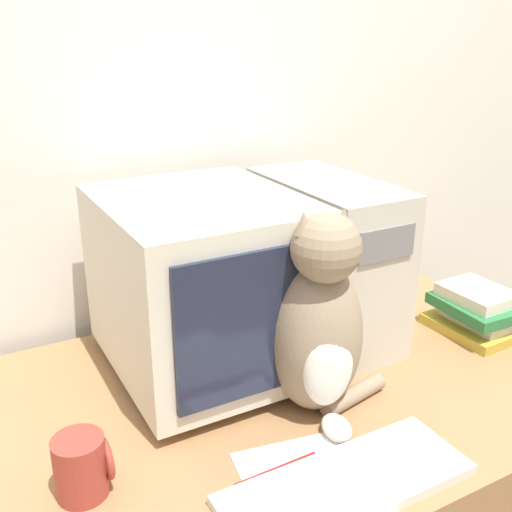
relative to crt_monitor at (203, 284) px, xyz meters
name	(u,v)px	position (x,y,z in m)	size (l,w,h in m)	color
wall_back	(184,102)	(0.11, 0.34, 0.33)	(7.00, 0.05, 2.50)	silver
crt_monitor	(203,284)	(0.00, 0.00, 0.00)	(0.39, 0.46, 0.39)	beige
computer_tower	(325,259)	(0.32, 0.01, -0.01)	(0.20, 0.42, 0.38)	beige
keyboard	(347,484)	(0.04, -0.46, -0.19)	(0.43, 0.16, 0.02)	silver
cat	(318,326)	(0.13, -0.25, -0.02)	(0.26, 0.26, 0.42)	gray
book_stack	(476,311)	(0.65, -0.17, -0.15)	(0.17, 0.21, 0.11)	gold
pen	(276,470)	(-0.04, -0.37, -0.20)	(0.16, 0.01, 0.01)	maroon
paper_sheet	(319,498)	(-0.01, -0.46, -0.20)	(0.26, 0.33, 0.00)	white
mug	(82,466)	(-0.33, -0.26, -0.15)	(0.09, 0.08, 0.10)	#9E382D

